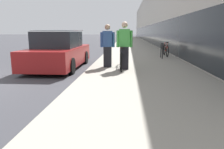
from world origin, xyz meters
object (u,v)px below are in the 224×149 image
Objects in this scene: tandem_bicycle at (122,59)px; person_rider at (124,46)px; person_bystander at (108,46)px; parked_sedan_curbside at (59,52)px; cruiser_bike_nearest at (166,50)px; bike_rack_hoop at (162,49)px.

tandem_bicycle is 0.61m from person_rider.
person_bystander is at bearing 160.54° from tandem_bicycle.
person_bystander is at bearing -6.06° from parked_sedan_curbside.
cruiser_bike_nearest is at bearing 37.97° from parked_sedan_curbside.
bike_rack_hoop is at bearing 58.64° from tandem_bicycle.
parked_sedan_curbside reaches higher than cruiser_bike_nearest.
person_bystander is at bearing -129.73° from bike_rack_hoop.
person_rider is 0.85m from person_bystander.
tandem_bicycle is 1.38× the size of person_bystander.
cruiser_bike_nearest is (0.40, 1.03, -0.15)m from bike_rack_hoop.
tandem_bicycle is 4.02m from bike_rack_hoop.
person_rider reaches higher than tandem_bicycle.
parked_sedan_curbside is (-2.78, 0.72, -0.31)m from person_rider.
cruiser_bike_nearest is (3.08, 4.25, -0.50)m from person_bystander.
person_bystander is 4.20m from bike_rack_hoop.
person_rider is 5.35m from cruiser_bike_nearest.
person_rider reaches higher than parked_sedan_curbside.
tandem_bicycle is 0.79m from person_bystander.
cruiser_bike_nearest is 6.55m from parked_sedan_curbside.
person_bystander is (-0.59, 0.21, 0.49)m from tandem_bicycle.
tandem_bicycle is at bearing 109.07° from person_rider.
person_bystander reaches higher than cruiser_bike_nearest.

